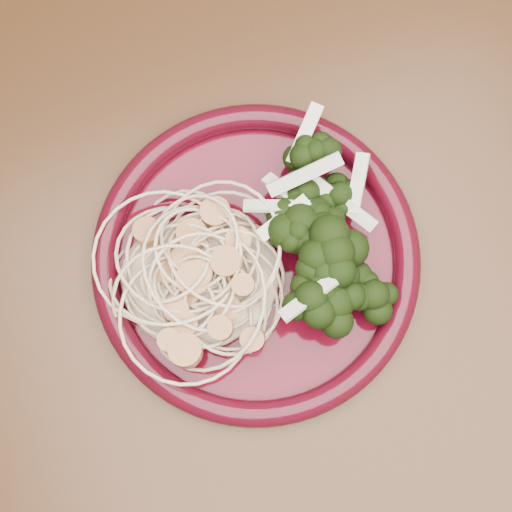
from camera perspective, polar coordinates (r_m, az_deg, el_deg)
The scene contains 6 objects.
dining_table at distance 0.62m, azimuth -9.06°, elevation -1.91°, with size 1.20×0.80×0.75m.
dinner_plate at distance 0.51m, azimuth -0.00°, elevation -0.26°, with size 0.24×0.24×0.02m.
spaghetti_pile at distance 0.50m, azimuth -4.37°, elevation -1.74°, with size 0.11×0.10×0.03m, color beige.
scallop_cluster at distance 0.47m, azimuth -4.67°, elevation -1.04°, with size 0.12×0.12×0.04m, color tan, non-canonical shape.
broccoli_pile at distance 0.50m, azimuth 5.39°, elevation 2.32°, with size 0.09×0.14×0.05m, color black.
onion_garnish at distance 0.47m, azimuth 5.74°, elevation 3.25°, with size 0.06×0.09×0.05m, color beige, non-canonical shape.
Camera 1 is at (0.06, -0.13, 1.26)m, focal length 50.00 mm.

